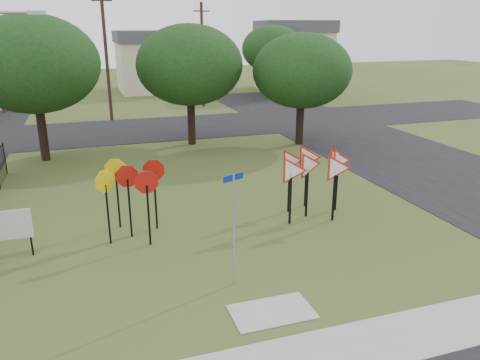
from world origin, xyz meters
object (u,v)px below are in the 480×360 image
stop_sign_cluster (130,183)px  yield_sign_cluster (315,166)px  street_name_sign (234,223)px  info_board (10,227)px

stop_sign_cluster → yield_sign_cluster: yield_sign_cluster is taller
stop_sign_cluster → yield_sign_cluster: 6.51m
stop_sign_cluster → street_name_sign: bearing=-61.0°
stop_sign_cluster → info_board: (-3.58, -0.44, -0.82)m
street_name_sign → info_board: bearing=148.6°
street_name_sign → stop_sign_cluster: street_name_sign is taller
street_name_sign → info_board: size_ratio=2.04×
street_name_sign → yield_sign_cluster: (4.30, 3.82, 0.06)m
stop_sign_cluster → info_board: stop_sign_cluster is taller
yield_sign_cluster → stop_sign_cluster: bearing=178.6°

